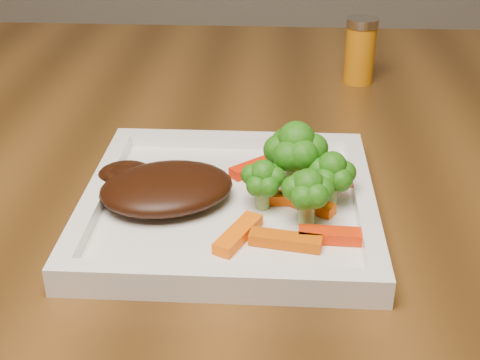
# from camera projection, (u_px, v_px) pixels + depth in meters

# --- Properties ---
(dining_table) EXTENTS (1.60, 0.90, 0.75)m
(dining_table) POSITION_uv_depth(u_px,v_px,m) (330.00, 359.00, 0.99)
(dining_table) COLOR #5A3714
(dining_table) RESTS_ON floor
(plate) EXTENTS (0.27, 0.27, 0.01)m
(plate) POSITION_uv_depth(u_px,v_px,m) (230.00, 208.00, 0.63)
(plate) COLOR white
(plate) RESTS_ON dining_table
(steak) EXTENTS (0.15, 0.14, 0.03)m
(steak) POSITION_uv_depth(u_px,v_px,m) (167.00, 188.00, 0.63)
(steak) COLOR black
(steak) RESTS_ON plate
(broccoli_0) EXTENTS (0.08, 0.08, 0.07)m
(broccoli_0) POSITION_uv_depth(u_px,v_px,m) (295.00, 159.00, 0.64)
(broccoli_0) COLOR #236D12
(broccoli_0) RESTS_ON plate
(broccoli_1) EXTENTS (0.07, 0.07, 0.06)m
(broccoli_1) POSITION_uv_depth(u_px,v_px,m) (331.00, 174.00, 0.61)
(broccoli_1) COLOR #207713
(broccoli_1) RESTS_ON plate
(broccoli_2) EXTENTS (0.07, 0.07, 0.06)m
(broccoli_2) POSITION_uv_depth(u_px,v_px,m) (308.00, 196.00, 0.58)
(broccoli_2) COLOR #336510
(broccoli_2) RESTS_ON plate
(broccoli_3) EXTENTS (0.05, 0.05, 0.06)m
(broccoli_3) POSITION_uv_depth(u_px,v_px,m) (263.00, 178.00, 0.61)
(broccoli_3) COLOR #197213
(broccoli_3) RESTS_ON plate
(carrot_0) EXTENTS (0.06, 0.03, 0.01)m
(carrot_0) POSITION_uv_depth(u_px,v_px,m) (285.00, 240.00, 0.57)
(carrot_0) COLOR #D15303
(carrot_0) RESTS_ON plate
(carrot_1) EXTENTS (0.06, 0.02, 0.01)m
(carrot_1) POSITION_uv_depth(u_px,v_px,m) (336.00, 236.00, 0.57)
(carrot_1) COLOR red
(carrot_1) RESTS_ON plate
(carrot_2) EXTENTS (0.04, 0.06, 0.01)m
(carrot_2) POSITION_uv_depth(u_px,v_px,m) (238.00, 234.00, 0.57)
(carrot_2) COLOR #FF6404
(carrot_2) RESTS_ON plate
(carrot_3) EXTENTS (0.05, 0.02, 0.01)m
(carrot_3) POSITION_uv_depth(u_px,v_px,m) (332.00, 181.00, 0.66)
(carrot_3) COLOR #F21E03
(carrot_3) RESTS_ON plate
(carrot_4) EXTENTS (0.05, 0.05, 0.01)m
(carrot_4) POSITION_uv_depth(u_px,v_px,m) (254.00, 167.00, 0.68)
(carrot_4) COLOR red
(carrot_4) RESTS_ON plate
(carrot_5) EXTENTS (0.05, 0.04, 0.01)m
(carrot_5) POSITION_uv_depth(u_px,v_px,m) (307.00, 203.00, 0.62)
(carrot_5) COLOR #EF5103
(carrot_5) RESTS_ON plate
(carrot_6) EXTENTS (0.05, 0.01, 0.01)m
(carrot_6) POSITION_uv_depth(u_px,v_px,m) (292.00, 198.00, 0.63)
(carrot_6) COLOR #F25303
(carrot_6) RESTS_ON plate
(spice_shaker) EXTENTS (0.05, 0.05, 0.09)m
(spice_shaker) POSITION_uv_depth(u_px,v_px,m) (360.00, 51.00, 0.94)
(spice_shaker) COLOR #C9730B
(spice_shaker) RESTS_ON dining_table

